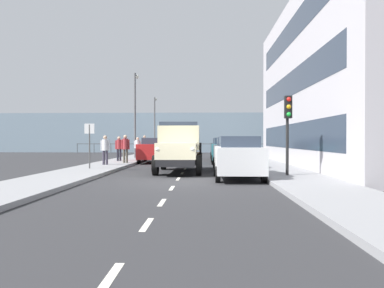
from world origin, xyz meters
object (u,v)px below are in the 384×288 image
car_black_kerbside_3 (222,148)px  car_teal_kerbside_2 (225,150)px  street_sign (89,138)px  car_white_kerbside_near (238,157)px  pedestrian_by_lamp (138,146)px  pedestrian_couple_a (145,144)px  lamp_post_far (155,119)px  truck_vintage_cream (179,148)px  lamp_post_promenade (135,108)px  car_red_oppositeside_0 (155,150)px  pedestrian_couple_b (125,146)px  pedestrian_near_railing (105,147)px  pedestrian_in_dark_coat (119,147)px  car_grey_kerbside_1 (230,153)px  traffic_light_near (288,118)px

car_black_kerbside_3 → car_teal_kerbside_2: bearing=90.0°
street_sign → car_white_kerbside_near: bearing=153.9°
pedestrian_by_lamp → pedestrian_couple_a: pedestrian_couple_a is taller
car_black_kerbside_3 → lamp_post_far: lamp_post_far is taller
truck_vintage_cream → pedestrian_by_lamp: bearing=-69.0°
pedestrian_couple_a → street_sign: 11.45m
pedestrian_couple_a → lamp_post_promenade: lamp_post_promenade is taller
car_teal_kerbside_2 → lamp_post_far: size_ratio=0.64×
car_red_oppositeside_0 → pedestrian_couple_b: size_ratio=2.44×
pedestrian_by_lamp → street_sign: (0.70, 9.41, 0.57)m
pedestrian_couple_b → street_sign: 4.69m
car_black_kerbside_3 → lamp_post_far: (7.03, -11.89, 3.01)m
pedestrian_couple_b → pedestrian_by_lamp: size_ratio=1.07×
truck_vintage_cream → pedestrian_couple_a: size_ratio=3.14×
car_red_oppositeside_0 → car_black_kerbside_3: bearing=-139.1°
street_sign → pedestrian_near_railing: bearing=-90.8°
car_teal_kerbside_2 → pedestrian_by_lamp: size_ratio=2.47×
car_red_oppositeside_0 → pedestrian_couple_a: (1.41, -4.15, 0.32)m
street_sign → pedestrian_in_dark_coat: bearing=-89.5°
truck_vintage_cream → lamp_post_promenade: lamp_post_promenade is taller
pedestrian_by_lamp → truck_vintage_cream: bearing=111.0°
car_black_kerbside_3 → truck_vintage_cream: bearing=78.0°
pedestrian_couple_b → pedestrian_couple_a: 6.81m
car_white_kerbside_near → pedestrian_in_dark_coat: bearing=-54.6°
pedestrian_in_dark_coat → street_sign: 6.64m
truck_vintage_cream → street_sign: 4.63m
car_teal_kerbside_2 → pedestrian_near_railing: 8.04m
car_white_kerbside_near → car_black_kerbside_3: 14.91m
car_grey_kerbside_1 → pedestrian_near_railing: 7.27m
car_white_kerbside_near → traffic_light_near: 2.56m
car_black_kerbside_3 → pedestrian_in_dark_coat: (7.19, 4.80, 0.24)m
pedestrian_near_railing → lamp_post_far: size_ratio=0.27×
lamp_post_promenade → car_grey_kerbside_1: bearing=124.7°
pedestrian_near_railing → pedestrian_in_dark_coat: size_ratio=1.01×
truck_vintage_cream → lamp_post_promenade: size_ratio=0.83×
car_white_kerbside_near → car_red_oppositeside_0: (4.82, -10.74, 0.00)m
traffic_light_near → lamp_post_far: (9.04, -26.66, 1.43)m
lamp_post_far → street_sign: 23.42m
car_black_kerbside_3 → car_white_kerbside_near: bearing=90.0°
car_teal_kerbside_2 → lamp_post_promenade: lamp_post_promenade is taller
car_red_oppositeside_0 → lamp_post_promenade: bearing=-61.9°
pedestrian_near_railing → pedestrian_couple_a: 8.68m
truck_vintage_cream → car_teal_kerbside_2: size_ratio=1.40×
pedestrian_by_lamp → pedestrian_couple_a: bearing=-95.7°
lamp_post_promenade → truck_vintage_cream: bearing=110.2°
car_red_oppositeside_0 → lamp_post_far: (2.21, -16.06, 3.01)m
car_teal_kerbside_2 → lamp_post_far: 18.42m
traffic_light_near → car_white_kerbside_near: bearing=4.4°
pedestrian_couple_b → pedestrian_in_dark_coat: size_ratio=1.05×
car_teal_kerbside_2 → lamp_post_promenade: bearing=-34.0°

